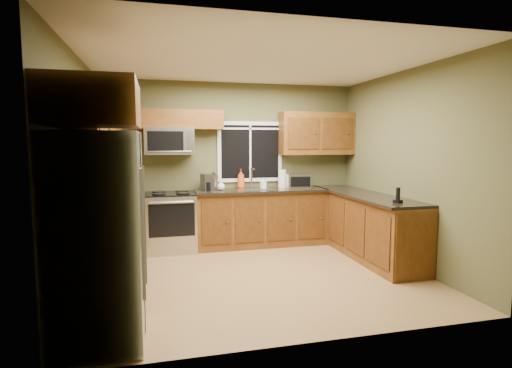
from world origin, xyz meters
name	(u,v)px	position (x,y,z in m)	size (l,w,h in m)	color
floor	(259,275)	(0.00, 0.00, 0.00)	(4.20, 4.20, 0.00)	olive
ceiling	(259,61)	(0.00, 0.00, 2.70)	(4.20, 4.20, 0.00)	white
back_wall	(233,164)	(0.00, 1.80, 1.35)	(4.20, 4.20, 0.00)	brown
front_wall	(313,186)	(0.00, -1.80, 1.35)	(4.20, 4.20, 0.00)	brown
left_wall	(79,174)	(-2.10, 0.00, 1.35)	(3.60, 3.60, 0.00)	brown
right_wall	(406,169)	(2.10, 0.00, 1.35)	(3.60, 3.60, 0.00)	brown
window	(250,152)	(0.30, 1.78, 1.55)	(1.12, 0.03, 1.02)	white
base_cabinets_left	(115,241)	(-1.80, 0.48, 0.45)	(0.60, 2.65, 0.90)	brown
countertop_left	(115,204)	(-1.78, 0.48, 0.92)	(0.65, 2.65, 0.04)	black
base_cabinets_back	(261,218)	(0.42, 1.50, 0.45)	(2.17, 0.60, 0.90)	brown
countertop_back	(261,190)	(0.42, 1.48, 0.92)	(2.17, 0.65, 0.04)	black
base_cabinets_peninsula	(365,226)	(1.80, 0.54, 0.45)	(0.60, 2.52, 0.90)	brown
countertop_peninsula	(364,195)	(1.78, 0.55, 0.92)	(0.65, 2.50, 0.04)	black
upper_cabinets_left	(99,130)	(-1.94, 0.48, 1.86)	(0.33, 2.65, 0.72)	brown
upper_cabinets_back_left	(182,120)	(-0.85, 1.64, 2.07)	(1.30, 0.33, 0.30)	brown
upper_cabinets_back_right	(317,134)	(1.45, 1.64, 1.86)	(1.30, 0.33, 0.72)	brown
upper_cabinet_over_fridge	(93,103)	(-1.74, -1.30, 2.03)	(0.72, 0.90, 0.38)	brown
refrigerator	(99,238)	(-1.74, -1.30, 0.90)	(0.74, 0.90, 1.80)	#B7B7BC
range	(171,222)	(-1.05, 1.47, 0.47)	(0.76, 0.69, 0.94)	#B7B7BC
microwave	(169,141)	(-1.05, 1.61, 1.73)	(0.76, 0.41, 0.42)	#B7B7BC
sink	(254,189)	(0.30, 1.49, 0.95)	(0.60, 0.42, 0.36)	slate
toaster_oven	(297,181)	(1.05, 1.48, 1.06)	(0.41, 0.33, 0.25)	#B7B7BC
coffee_maker	(207,183)	(-0.47, 1.51, 1.06)	(0.21, 0.25, 0.27)	slate
kettle	(213,181)	(-0.35, 1.65, 1.07)	(0.18, 0.18, 0.29)	#B7B7BC
paper_towel_roll	(282,179)	(0.81, 1.60, 1.09)	(0.15, 0.15, 0.34)	white
soap_bottle_a	(241,179)	(0.12, 1.70, 1.10)	(0.12, 0.13, 0.32)	#EE4916
soap_bottle_b	(263,183)	(0.48, 1.59, 1.03)	(0.08, 0.08, 0.17)	white
soap_bottle_c	(221,185)	(-0.25, 1.50, 1.02)	(0.12, 0.12, 0.16)	white
cordless_phone	(398,198)	(1.74, -0.38, 1.00)	(0.11, 0.11, 0.20)	black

